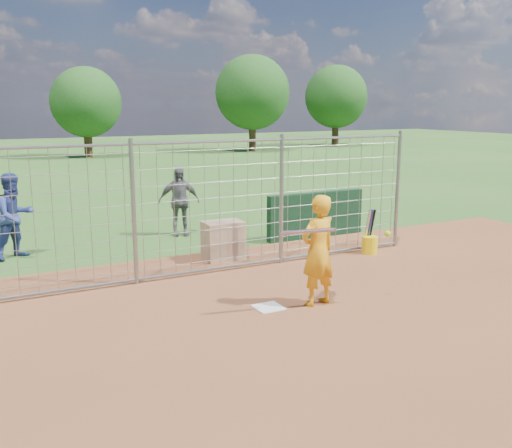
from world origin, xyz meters
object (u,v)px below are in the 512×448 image
bystander_a (15,216)px  equipment_bin (223,240)px  bystander_b (179,201)px  bucket_with_bats (370,242)px  batter (318,251)px

bystander_a → equipment_bin: (3.79, -2.10, -0.50)m
equipment_bin → bystander_b: bearing=91.8°
bystander_a → bucket_with_bats: bearing=-53.2°
batter → equipment_bin: batter is taller
bystander_b → equipment_bin: 2.56m
bystander_a → bucket_with_bats: size_ratio=1.84×
bystander_b → bucket_with_bats: size_ratio=1.75×
batter → equipment_bin: size_ratio=2.24×
batter → bystander_b: (-0.23, 5.74, -0.05)m
batter → bystander_b: bearing=-97.1°
bucket_with_bats → bystander_a: bearing=155.1°
batter → bucket_with_bats: bearing=-151.6°
batter → bystander_b: batter is taller
bystander_b → bucket_with_bats: 4.72m
batter → equipment_bin: (-0.20, 3.22, -0.50)m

